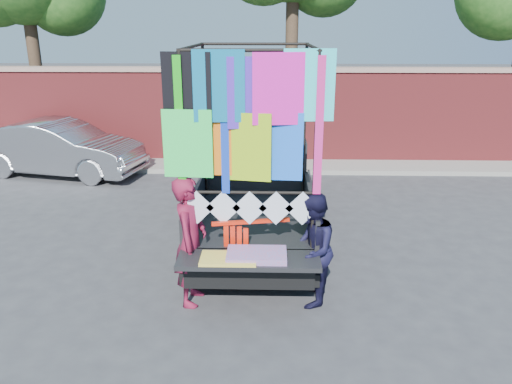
{
  "coord_description": "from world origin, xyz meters",
  "views": [
    {
      "loc": [
        0.39,
        -6.68,
        3.67
      ],
      "look_at": [
        0.21,
        -0.12,
        1.47
      ],
      "focal_mm": 35.0,
      "sensor_mm": 36.0,
      "label": 1
    }
  ],
  "objects_px": {
    "woman": "(190,241)",
    "man": "(311,250)",
    "sedan": "(60,148)",
    "pickup_truck": "(255,185)"
  },
  "relations": [
    {
      "from": "woman",
      "to": "man",
      "type": "xyz_separation_m",
      "value": [
        1.63,
        0.01,
        -0.11
      ]
    },
    {
      "from": "man",
      "to": "sedan",
      "type": "bearing_deg",
      "value": -127.16
    },
    {
      "from": "pickup_truck",
      "to": "sedan",
      "type": "distance_m",
      "value": 6.15
    },
    {
      "from": "sedan",
      "to": "pickup_truck",
      "type": "bearing_deg",
      "value": -112.33
    },
    {
      "from": "sedan",
      "to": "woman",
      "type": "bearing_deg",
      "value": -133.01
    },
    {
      "from": "pickup_truck",
      "to": "man",
      "type": "height_order",
      "value": "pickup_truck"
    },
    {
      "from": "pickup_truck",
      "to": "man",
      "type": "distance_m",
      "value": 2.77
    },
    {
      "from": "sedan",
      "to": "woman",
      "type": "relative_size",
      "value": 2.34
    },
    {
      "from": "pickup_truck",
      "to": "woman",
      "type": "bearing_deg",
      "value": -106.87
    },
    {
      "from": "pickup_truck",
      "to": "sedan",
      "type": "height_order",
      "value": "pickup_truck"
    }
  ]
}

